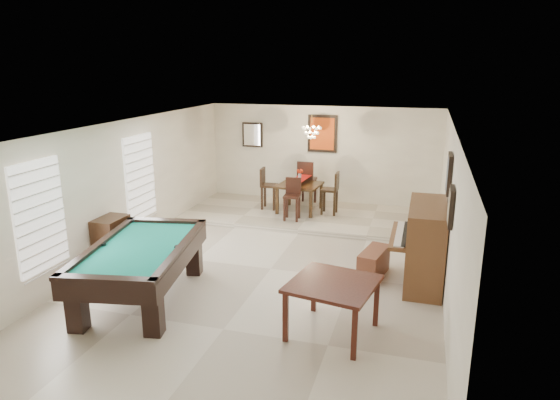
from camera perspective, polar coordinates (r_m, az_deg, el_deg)
The scene contains 25 objects.
ground_plane at distance 9.23m, azimuth -1.06°, elevation -7.92°, with size 6.00×9.00×0.02m, color beige.
wall_back at distance 13.05m, azimuth 4.84°, elevation 4.98°, with size 6.00×0.04×2.60m, color silver.
wall_front at distance 4.98m, azimuth -17.22°, elevation -13.32°, with size 6.00×0.04×2.60m, color silver.
wall_left at distance 10.08m, azimuth -17.61°, elevation 1.22°, with size 0.04×9.00×2.60m, color silver.
wall_right at distance 8.43m, azimuth 18.77°, elevation -1.56°, with size 0.04×9.00×2.60m, color silver.
ceiling at distance 8.54m, azimuth -1.14°, elevation 8.39°, with size 6.00×9.00×0.04m, color white.
dining_step at distance 12.16m, azimuth 3.52°, elevation -1.79°, with size 6.00×2.50×0.12m, color beige.
window_left_front at distance 8.37m, azimuth -25.77°, elevation -1.69°, with size 0.06×1.00×1.70m, color white.
window_left_rear at distance 10.53m, azimuth -15.72°, elevation 2.51°, with size 0.06×1.00×1.70m, color white.
pool_table at distance 8.24m, azimuth -15.49°, elevation -8.03°, with size 1.43×2.64×0.88m, color black, non-canonical shape.
square_table at distance 7.06m, azimuth 6.01°, elevation -12.15°, with size 1.11×1.11×0.77m, color #35140D, non-canonical shape.
upright_piano at distance 8.78m, azimuth 15.24°, elevation -4.82°, with size 0.92×1.65×1.38m, color brown, non-canonical shape.
piano_bench at distance 8.99m, azimuth 10.64°, elevation -7.09°, with size 0.34×0.87×0.48m, color brown.
apothecary_chest at distance 9.56m, azimuth -18.63°, elevation -4.72°, with size 0.43×0.65×0.97m, color black.
dining_table at distance 12.20m, azimuth 2.25°, elevation 0.55°, with size 0.98×0.98×0.81m, color black, non-canonical shape.
flower_vase at distance 12.07m, azimuth 2.28°, elevation 3.01°, with size 0.15×0.15×0.26m, color #B62C0F, non-canonical shape.
dining_chair_south at distance 11.49m, azimuth 1.37°, elevation 0.06°, with size 0.36×0.36×0.97m, color black, non-canonical shape.
dining_chair_north at distance 12.84m, azimuth 3.13°, elevation 2.04°, with size 0.42×0.42×1.14m, color black, non-canonical shape.
dining_chair_west at distance 12.39m, azimuth -1.23°, elevation 1.32°, with size 0.38×0.38×1.03m, color black, non-canonical shape.
dining_chair_east at distance 12.01m, azimuth 5.68°, elevation 0.79°, with size 0.38×0.38×1.02m, color black, non-canonical shape.
chandelier at distance 11.66m, azimuth 3.63°, elevation 8.24°, with size 0.44×0.44×0.60m, color #FFE5B2, non-canonical shape.
back_painting at distance 12.92m, azimuth 4.86°, elevation 7.56°, with size 0.75×0.06×0.95m, color #D84C14.
back_mirror at distance 13.44m, azimuth -3.18°, elevation 7.46°, with size 0.55×0.06×0.65m, color white.
right_picture_upper at distance 8.57m, azimuth 18.78°, elevation 2.86°, with size 0.06×0.55×0.65m, color slate.
right_picture_lower at distance 7.36m, azimuth 18.97°, elevation -0.73°, with size 0.06×0.45×0.55m, color gray.
Camera 1 is at (2.55, -8.09, 3.63)m, focal length 32.00 mm.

